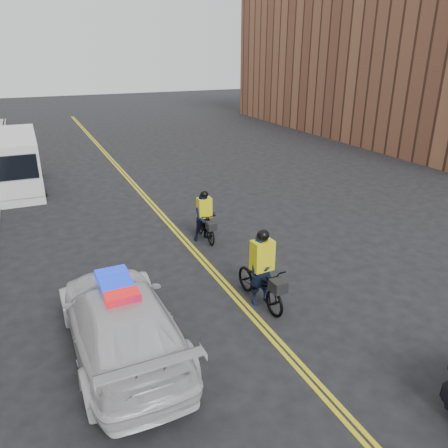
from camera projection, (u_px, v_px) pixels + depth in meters
name	position (u px, v px, depth m)	size (l,w,h in m)	color
ground	(253.00, 316.00, 10.90)	(120.00, 120.00, 0.00)	black
center_line_left	(158.00, 214.00, 17.62)	(0.10, 60.00, 0.01)	gold
center_line_right	(162.00, 213.00, 17.68)	(0.10, 60.00, 0.01)	gold
building_across	(402.00, 59.00, 32.49)	(12.00, 30.00, 11.00)	brown
police_cruiser	(120.00, 320.00, 9.38)	(2.24, 5.38, 1.71)	silver
cargo_van	(14.00, 164.00, 20.22)	(2.42, 6.12, 2.55)	silver
cyclist_near	(262.00, 278.00, 11.21)	(0.86, 2.15, 2.07)	black
cyclist_far	(205.00, 221.00, 15.00)	(0.81, 1.78, 1.79)	black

